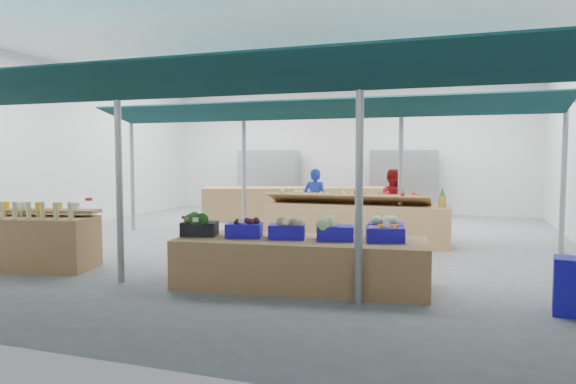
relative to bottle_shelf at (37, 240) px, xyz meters
name	(u,v)px	position (x,y,z in m)	size (l,w,h in m)	color
floor	(278,242)	(2.90, 3.65, -0.46)	(13.00, 13.00, 0.00)	#5F5F62
hall	(298,122)	(2.90, 5.09, 2.19)	(13.00, 13.00, 13.00)	silver
pole_grid	(284,158)	(3.65, 1.90, 1.35)	(10.00, 4.60, 3.00)	gray
awnings	(284,102)	(3.65, 1.90, 2.32)	(9.50, 7.08, 0.30)	#0B2C31
back_shelving_left	(269,181)	(0.40, 9.65, 0.54)	(2.00, 0.50, 2.00)	#B23F33
back_shelving_right	(404,183)	(4.90, 9.65, 0.54)	(2.00, 0.50, 2.00)	#B23F33
bottle_shelf	(37,240)	(0.00, 0.00, 0.00)	(2.03, 1.47, 1.12)	#90603F
veg_counter	(301,263)	(4.47, 0.23, -0.12)	(3.49, 1.16, 0.68)	#90603F
fruit_counter	(356,224)	(4.49, 4.09, -0.04)	(3.86, 0.92, 0.83)	#90603F
far_counter	(295,204)	(2.08, 7.41, 0.01)	(5.24, 1.05, 0.94)	#90603F
vendor_left	(315,201)	(3.29, 5.19, 0.32)	(0.56, 0.37, 1.54)	#1A2DA9
vendor_right	(391,203)	(5.09, 5.19, 0.32)	(0.75, 0.58, 1.54)	#AC151D
crate_broccoli	(200,225)	(2.98, 0.05, 0.38)	(0.57, 0.46, 0.35)	black
crate_beets	(244,228)	(3.66, 0.13, 0.35)	(0.57, 0.46, 0.29)	#1910B1
crate_celeriac	(287,228)	(4.28, 0.20, 0.37)	(0.57, 0.46, 0.31)	#1910B1
crate_cabbage	(335,229)	(4.95, 0.29, 0.38)	(0.57, 0.46, 0.35)	#1910B1
crate_carrots	(385,234)	(5.63, 0.37, 0.33)	(0.57, 0.46, 0.29)	#1910B1
sparrow	(186,219)	(2.84, -0.09, 0.47)	(0.12, 0.09, 0.11)	brown
pole_ribbon	(89,201)	(0.56, 0.60, 0.62)	(0.12, 0.12, 0.28)	red
apple_heap_yellow	(313,196)	(3.58, 3.99, 0.54)	(1.91, 0.73, 0.27)	#997247
apple_heap_red	(393,197)	(5.28, 4.00, 0.54)	(1.51, 0.73, 0.27)	#997247
pineapple	(442,198)	(6.24, 4.01, 0.55)	(0.14, 0.14, 0.39)	#8C6019
crate_extra	(386,227)	(5.57, 0.80, 0.37)	(0.54, 0.43, 0.32)	#1910B1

